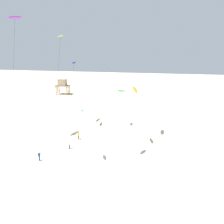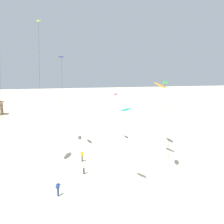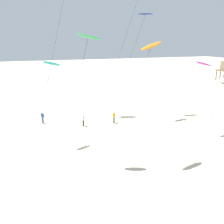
{
  "view_description": "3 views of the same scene",
  "coord_description": "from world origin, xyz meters",
  "px_view_note": "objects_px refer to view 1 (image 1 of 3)",
  "views": [
    {
      "loc": [
        10.72,
        -32.75,
        18.63
      ],
      "look_at": [
        2.86,
        6.19,
        6.64
      ],
      "focal_mm": 34.72,
      "sensor_mm": 36.0,
      "label": 1
    },
    {
      "loc": [
        -7.38,
        -29.72,
        14.13
      ],
      "look_at": [
        -0.03,
        6.15,
        7.43
      ],
      "focal_mm": 41.54,
      "sensor_mm": 36.0,
      "label": 2
    },
    {
      "loc": [
        28.45,
        -5.76,
        11.63
      ],
      "look_at": [
        2.78,
        3.82,
        3.86
      ],
      "focal_mm": 40.64,
      "sensor_mm": 36.0,
      "label": 3
    }
  ],
  "objects_px": {
    "stilt_house": "(62,84)",
    "kite_teal": "(82,111)",
    "kite_flyer_nearest": "(69,145)",
    "kite_flyer_middle": "(39,156)",
    "kite_magenta": "(119,91)",
    "kite_navy": "(74,63)",
    "kite_orange": "(135,90)",
    "kite_white": "(153,99)",
    "kite_green": "(121,92)",
    "kite_lime": "(61,37)",
    "kite_flyer_furthest": "(78,136)",
    "kite_purple": "(15,19)"
  },
  "relations": [
    {
      "from": "kite_teal",
      "to": "kite_purple",
      "type": "xyz_separation_m",
      "value": [
        -13.5,
        5.52,
        14.2
      ]
    },
    {
      "from": "kite_lime",
      "to": "kite_teal",
      "type": "height_order",
      "value": "kite_lime"
    },
    {
      "from": "kite_flyer_nearest",
      "to": "kite_flyer_middle",
      "type": "height_order",
      "value": "same"
    },
    {
      "from": "kite_teal",
      "to": "kite_navy",
      "type": "relative_size",
      "value": 0.62
    },
    {
      "from": "kite_white",
      "to": "kite_teal",
      "type": "height_order",
      "value": "kite_teal"
    },
    {
      "from": "kite_green",
      "to": "kite_flyer_furthest",
      "type": "height_order",
      "value": "kite_green"
    },
    {
      "from": "kite_flyer_furthest",
      "to": "stilt_house",
      "type": "xyz_separation_m",
      "value": [
        -21.59,
        41.43,
        3.56
      ]
    },
    {
      "from": "kite_navy",
      "to": "kite_flyer_middle",
      "type": "xyz_separation_m",
      "value": [
        -1.02,
        -15.48,
        -14.28
      ]
    },
    {
      "from": "kite_purple",
      "to": "kite_flyer_nearest",
      "type": "distance_m",
      "value": 24.15
    },
    {
      "from": "kite_magenta",
      "to": "kite_orange",
      "type": "height_order",
      "value": "kite_orange"
    },
    {
      "from": "kite_green",
      "to": "kite_navy",
      "type": "bearing_deg",
      "value": 135.69
    },
    {
      "from": "kite_flyer_nearest",
      "to": "kite_magenta",
      "type": "bearing_deg",
      "value": 62.1
    },
    {
      "from": "kite_flyer_furthest",
      "to": "stilt_house",
      "type": "distance_m",
      "value": 46.86
    },
    {
      "from": "kite_orange",
      "to": "kite_flyer_nearest",
      "type": "bearing_deg",
      "value": -162.2
    },
    {
      "from": "kite_flyer_nearest",
      "to": "kite_flyer_middle",
      "type": "distance_m",
      "value": 6.16
    },
    {
      "from": "kite_flyer_furthest",
      "to": "kite_orange",
      "type": "bearing_deg",
      "value": -3.76
    },
    {
      "from": "kite_purple",
      "to": "kite_magenta",
      "type": "bearing_deg",
      "value": 37.72
    },
    {
      "from": "kite_purple",
      "to": "kite_green",
      "type": "xyz_separation_m",
      "value": [
        19.14,
        -2.91,
        -11.43
      ]
    },
    {
      "from": "kite_white",
      "to": "stilt_house",
      "type": "relative_size",
      "value": 1.39
    },
    {
      "from": "kite_magenta",
      "to": "kite_navy",
      "type": "xyz_separation_m",
      "value": [
        -9.52,
        -3.4,
        6.41
      ]
    },
    {
      "from": "kite_purple",
      "to": "kite_flyer_furthest",
      "type": "height_order",
      "value": "kite_purple"
    },
    {
      "from": "kite_teal",
      "to": "kite_flyer_furthest",
      "type": "bearing_deg",
      "value": 115.51
    },
    {
      "from": "kite_lime",
      "to": "kite_green",
      "type": "bearing_deg",
      "value": -40.74
    },
    {
      "from": "kite_navy",
      "to": "kite_green",
      "type": "xyz_separation_m",
      "value": [
        12.39,
        -12.1,
        -3.34
      ]
    },
    {
      "from": "kite_flyer_middle",
      "to": "kite_orange",
      "type": "bearing_deg",
      "value": 30.82
    },
    {
      "from": "kite_navy",
      "to": "kite_orange",
      "type": "xyz_separation_m",
      "value": [
        14.03,
        -6.5,
        -4.11
      ]
    },
    {
      "from": "stilt_house",
      "to": "kite_teal",
      "type": "bearing_deg",
      "value": -62.83
    },
    {
      "from": "kite_lime",
      "to": "kite_green",
      "type": "xyz_separation_m",
      "value": [
        15.66,
        -13.49,
        -8.79
      ]
    },
    {
      "from": "kite_magenta",
      "to": "stilt_house",
      "type": "relative_size",
      "value": 1.49
    },
    {
      "from": "kite_white",
      "to": "kite_teal",
      "type": "relative_size",
      "value": 0.9
    },
    {
      "from": "kite_white",
      "to": "kite_green",
      "type": "bearing_deg",
      "value": -112.58
    },
    {
      "from": "kite_orange",
      "to": "kite_flyer_furthest",
      "type": "relative_size",
      "value": 6.99
    },
    {
      "from": "kite_white",
      "to": "kite_magenta",
      "type": "bearing_deg",
      "value": 153.91
    },
    {
      "from": "kite_orange",
      "to": "kite_flyer_middle",
      "type": "relative_size",
      "value": 6.99
    },
    {
      "from": "kite_purple",
      "to": "kite_green",
      "type": "relative_size",
      "value": 1.93
    },
    {
      "from": "kite_teal",
      "to": "kite_flyer_furthest",
      "type": "relative_size",
      "value": 5.77
    },
    {
      "from": "kite_teal",
      "to": "kite_navy",
      "type": "height_order",
      "value": "kite_navy"
    },
    {
      "from": "kite_magenta",
      "to": "kite_flyer_nearest",
      "type": "bearing_deg",
      "value": -117.9
    },
    {
      "from": "kite_purple",
      "to": "kite_flyer_middle",
      "type": "distance_m",
      "value": 23.94
    },
    {
      "from": "kite_orange",
      "to": "stilt_house",
      "type": "distance_m",
      "value": 54.07
    },
    {
      "from": "kite_lime",
      "to": "kite_flyer_furthest",
      "type": "height_order",
      "value": "kite_lime"
    },
    {
      "from": "kite_purple",
      "to": "kite_flyer_furthest",
      "type": "distance_m",
      "value": 24.44
    },
    {
      "from": "kite_lime",
      "to": "kite_white",
      "type": "bearing_deg",
      "value": -4.97
    },
    {
      "from": "kite_lime",
      "to": "kite_teal",
      "type": "bearing_deg",
      "value": -58.12
    },
    {
      "from": "kite_lime",
      "to": "kite_flyer_nearest",
      "type": "xyz_separation_m",
      "value": [
        5.55,
        -11.67,
        -19.74
      ]
    },
    {
      "from": "kite_teal",
      "to": "kite_white",
      "type": "bearing_deg",
      "value": 53.71
    },
    {
      "from": "kite_teal",
      "to": "kite_flyer_nearest",
      "type": "height_order",
      "value": "kite_teal"
    },
    {
      "from": "kite_flyer_furthest",
      "to": "kite_flyer_nearest",
      "type": "bearing_deg",
      "value": -92.32
    },
    {
      "from": "kite_flyer_middle",
      "to": "kite_flyer_furthest",
      "type": "bearing_deg",
      "value": 70.31
    },
    {
      "from": "kite_magenta",
      "to": "kite_flyer_nearest",
      "type": "xyz_separation_m",
      "value": [
        -7.24,
        -13.67,
        -7.88
      ]
    }
  ]
}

